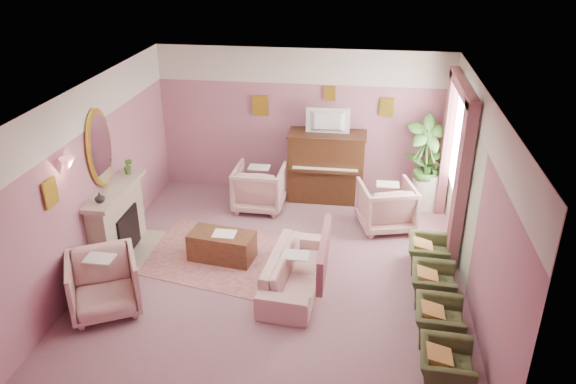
# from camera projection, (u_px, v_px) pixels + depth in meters

# --- Properties ---
(floor) EXTENTS (5.50, 6.00, 0.01)m
(floor) POSITION_uv_depth(u_px,v_px,m) (278.00, 272.00, 8.54)
(floor) COLOR #895C69
(floor) RESTS_ON ground
(ceiling) EXTENTS (5.50, 6.00, 0.01)m
(ceiling) POSITION_uv_depth(u_px,v_px,m) (277.00, 92.00, 7.35)
(ceiling) COLOR beige
(ceiling) RESTS_ON wall_back
(wall_back) EXTENTS (5.50, 0.02, 2.80)m
(wall_back) POSITION_uv_depth(u_px,v_px,m) (302.00, 123.00, 10.63)
(wall_back) COLOR #7B526C
(wall_back) RESTS_ON floor
(wall_front) EXTENTS (5.50, 0.02, 2.80)m
(wall_front) POSITION_uv_depth(u_px,v_px,m) (227.00, 322.00, 5.26)
(wall_front) COLOR #7B526C
(wall_front) RESTS_ON floor
(wall_left) EXTENTS (0.02, 6.00, 2.80)m
(wall_left) POSITION_uv_depth(u_px,v_px,m) (94.00, 178.00, 8.29)
(wall_left) COLOR #7B526C
(wall_left) RESTS_ON floor
(wall_right) EXTENTS (0.02, 6.00, 2.80)m
(wall_right) POSITION_uv_depth(u_px,v_px,m) (478.00, 201.00, 7.59)
(wall_right) COLOR #7B526C
(wall_right) RESTS_ON floor
(picture_rail_band) EXTENTS (5.50, 0.01, 0.65)m
(picture_rail_band) POSITION_uv_depth(u_px,v_px,m) (303.00, 66.00, 10.16)
(picture_rail_band) COLOR beige
(picture_rail_band) RESTS_ON wall_back
(stripe_panel) EXTENTS (0.01, 3.00, 2.15)m
(stripe_panel) POSITION_uv_depth(u_px,v_px,m) (461.00, 183.00, 8.90)
(stripe_panel) COLOR beige
(stripe_panel) RESTS_ON wall_right
(fireplace_surround) EXTENTS (0.30, 1.40, 1.10)m
(fireplace_surround) POSITION_uv_depth(u_px,v_px,m) (117.00, 223.00, 8.81)
(fireplace_surround) COLOR tan
(fireplace_surround) RESTS_ON floor
(fireplace_inset) EXTENTS (0.18, 0.72, 0.68)m
(fireplace_inset) POSITION_uv_depth(u_px,v_px,m) (125.00, 231.00, 8.87)
(fireplace_inset) COLOR black
(fireplace_inset) RESTS_ON floor
(fire_ember) EXTENTS (0.06, 0.54, 0.10)m
(fire_ember) POSITION_uv_depth(u_px,v_px,m) (129.00, 241.00, 8.94)
(fire_ember) COLOR orange
(fire_ember) RESTS_ON floor
(mantel_shelf) EXTENTS (0.40, 1.55, 0.07)m
(mantel_shelf) POSITION_uv_depth(u_px,v_px,m) (115.00, 190.00, 8.57)
(mantel_shelf) COLOR tan
(mantel_shelf) RESTS_ON fireplace_surround
(hearth) EXTENTS (0.55, 1.50, 0.02)m
(hearth) POSITION_uv_depth(u_px,v_px,m) (134.00, 253.00, 9.02)
(hearth) COLOR tan
(hearth) RESTS_ON floor
(mirror_frame) EXTENTS (0.04, 0.72, 1.20)m
(mirror_frame) POSITION_uv_depth(u_px,v_px,m) (99.00, 148.00, 8.29)
(mirror_frame) COLOR gold
(mirror_frame) RESTS_ON wall_left
(mirror_glass) EXTENTS (0.01, 0.60, 1.06)m
(mirror_glass) POSITION_uv_depth(u_px,v_px,m) (101.00, 148.00, 8.29)
(mirror_glass) COLOR white
(mirror_glass) RESTS_ON wall_left
(sconce_shade) EXTENTS (0.20, 0.20, 0.16)m
(sconce_shade) POSITION_uv_depth(u_px,v_px,m) (68.00, 164.00, 7.27)
(sconce_shade) COLOR #F08475
(sconce_shade) RESTS_ON wall_left
(piano) EXTENTS (1.40, 0.60, 1.30)m
(piano) POSITION_uv_depth(u_px,v_px,m) (326.00, 167.00, 10.60)
(piano) COLOR #331C0E
(piano) RESTS_ON floor
(piano_keyshelf) EXTENTS (1.30, 0.12, 0.06)m
(piano_keyshelf) POSITION_uv_depth(u_px,v_px,m) (325.00, 171.00, 10.26)
(piano_keyshelf) COLOR #331C0E
(piano_keyshelf) RESTS_ON piano
(piano_keys) EXTENTS (1.20, 0.08, 0.02)m
(piano_keys) POSITION_uv_depth(u_px,v_px,m) (325.00, 169.00, 10.24)
(piano_keys) COLOR white
(piano_keys) RESTS_ON piano
(piano_top) EXTENTS (1.45, 0.65, 0.04)m
(piano_top) POSITION_uv_depth(u_px,v_px,m) (327.00, 134.00, 10.32)
(piano_top) COLOR #331C0E
(piano_top) RESTS_ON piano
(television) EXTENTS (0.80, 0.12, 0.48)m
(television) POSITION_uv_depth(u_px,v_px,m) (328.00, 120.00, 10.15)
(television) COLOR black
(television) RESTS_ON piano
(print_back_left) EXTENTS (0.30, 0.03, 0.38)m
(print_back_left) POSITION_uv_depth(u_px,v_px,m) (260.00, 105.00, 10.56)
(print_back_left) COLOR gold
(print_back_left) RESTS_ON wall_back
(print_back_right) EXTENTS (0.26, 0.03, 0.34)m
(print_back_right) POSITION_uv_depth(u_px,v_px,m) (387.00, 107.00, 10.23)
(print_back_right) COLOR gold
(print_back_right) RESTS_ON wall_back
(print_back_mid) EXTENTS (0.22, 0.03, 0.26)m
(print_back_mid) POSITION_uv_depth(u_px,v_px,m) (330.00, 93.00, 10.27)
(print_back_mid) COLOR gold
(print_back_mid) RESTS_ON wall_back
(print_left_wall) EXTENTS (0.03, 0.28, 0.36)m
(print_left_wall) POSITION_uv_depth(u_px,v_px,m) (51.00, 193.00, 7.08)
(print_left_wall) COLOR gold
(print_left_wall) RESTS_ON wall_left
(window_blind) EXTENTS (0.03, 1.40, 1.80)m
(window_blind) POSITION_uv_depth(u_px,v_px,m) (461.00, 141.00, 8.86)
(window_blind) COLOR silver
(window_blind) RESTS_ON wall_right
(curtain_left) EXTENTS (0.16, 0.34, 2.60)m
(curtain_left) POSITION_uv_depth(u_px,v_px,m) (461.00, 188.00, 8.22)
(curtain_left) COLOR #864752
(curtain_left) RESTS_ON floor
(curtain_right) EXTENTS (0.16, 0.34, 2.60)m
(curtain_right) POSITION_uv_depth(u_px,v_px,m) (447.00, 144.00, 9.86)
(curtain_right) COLOR #864752
(curtain_right) RESTS_ON floor
(pelmet) EXTENTS (0.16, 2.20, 0.16)m
(pelmet) POSITION_uv_depth(u_px,v_px,m) (463.00, 87.00, 8.50)
(pelmet) COLOR #864752
(pelmet) RESTS_ON wall_right
(mantel_plant) EXTENTS (0.16, 0.16, 0.28)m
(mantel_plant) POSITION_uv_depth(u_px,v_px,m) (128.00, 166.00, 8.99)
(mantel_plant) COLOR #316122
(mantel_plant) RESTS_ON mantel_shelf
(mantel_vase) EXTENTS (0.16, 0.16, 0.16)m
(mantel_vase) POSITION_uv_depth(u_px,v_px,m) (100.00, 198.00, 8.07)
(mantel_vase) COLOR beige
(mantel_vase) RESTS_ON mantel_shelf
(area_rug) EXTENTS (2.81, 2.27, 0.01)m
(area_rug) POSITION_uv_depth(u_px,v_px,m) (223.00, 257.00, 8.92)
(area_rug) COLOR #A2605E
(area_rug) RESTS_ON floor
(coffee_table) EXTENTS (1.06, 0.63, 0.45)m
(coffee_table) POSITION_uv_depth(u_px,v_px,m) (222.00, 246.00, 8.80)
(coffee_table) COLOR #51301B
(coffee_table) RESTS_ON floor
(table_paper) EXTENTS (0.35, 0.28, 0.01)m
(table_paper) POSITION_uv_depth(u_px,v_px,m) (224.00, 234.00, 8.69)
(table_paper) COLOR white
(table_paper) RESTS_ON coffee_table
(sofa) EXTENTS (0.62, 1.86, 0.75)m
(sofa) POSITION_uv_depth(u_px,v_px,m) (296.00, 264.00, 8.05)
(sofa) COLOR #CB9D95
(sofa) RESTS_ON floor
(sofa_throw) EXTENTS (0.09, 1.41, 0.52)m
(sofa_throw) POSITION_uv_depth(u_px,v_px,m) (324.00, 253.00, 7.90)
(sofa_throw) COLOR #864752
(sofa_throw) RESTS_ON sofa
(floral_armchair_left) EXTENTS (0.88, 0.88, 0.92)m
(floral_armchair_left) POSITION_uv_depth(u_px,v_px,m) (259.00, 185.00, 10.31)
(floral_armchair_left) COLOR #CB9D95
(floral_armchair_left) RESTS_ON floor
(floral_armchair_right) EXTENTS (0.88, 0.88, 0.92)m
(floral_armchair_right) POSITION_uv_depth(u_px,v_px,m) (386.00, 203.00, 9.63)
(floral_armchair_right) COLOR #CB9D95
(floral_armchair_right) RESTS_ON floor
(floral_armchair_front) EXTENTS (0.88, 0.88, 0.92)m
(floral_armchair_front) POSITION_uv_depth(u_px,v_px,m) (103.00, 281.00, 7.51)
(floral_armchair_front) COLOR #CB9D95
(floral_armchair_front) RESTS_ON floor
(olive_chair_a) EXTENTS (0.50, 0.70, 0.61)m
(olive_chair_a) POSITION_uv_depth(u_px,v_px,m) (447.00, 361.00, 6.35)
(olive_chair_a) COLOR #3E4726
(olive_chair_a) RESTS_ON floor
(olive_chair_b) EXTENTS (0.50, 0.70, 0.61)m
(olive_chair_b) POSITION_uv_depth(u_px,v_px,m) (439.00, 316.00, 7.08)
(olive_chair_b) COLOR #3E4726
(olive_chair_b) RESTS_ON floor
(olive_chair_c) EXTENTS (0.50, 0.70, 0.61)m
(olive_chair_c) POSITION_uv_depth(u_px,v_px,m) (433.00, 280.00, 7.81)
(olive_chair_c) COLOR #3E4726
(olive_chair_c) RESTS_ON floor
(olive_chair_d) EXTENTS (0.50, 0.70, 0.61)m
(olive_chair_d) POSITION_uv_depth(u_px,v_px,m) (428.00, 250.00, 8.55)
(olive_chair_d) COLOR #3E4726
(olive_chair_d) RESTS_ON floor
(side_table) EXTENTS (0.52, 0.52, 0.70)m
(side_table) POSITION_uv_depth(u_px,v_px,m) (426.00, 190.00, 10.39)
(side_table) COLOR silver
(side_table) RESTS_ON floor
(side_plant_big) EXTENTS (0.30, 0.30, 0.34)m
(side_plant_big) POSITION_uv_depth(u_px,v_px,m) (429.00, 164.00, 10.17)
(side_plant_big) COLOR #316122
(side_plant_big) RESTS_ON side_table
(side_plant_small) EXTENTS (0.16, 0.16, 0.28)m
(side_plant_small) POSITION_uv_depth(u_px,v_px,m) (436.00, 168.00, 10.08)
(side_plant_small) COLOR #316122
(side_plant_small) RESTS_ON side_table
(palm_pot) EXTENTS (0.34, 0.34, 0.34)m
(palm_pot) POSITION_uv_depth(u_px,v_px,m) (421.00, 200.00, 10.42)
(palm_pot) COLOR #A1462C
(palm_pot) RESTS_ON floor
(palm_plant) EXTENTS (0.76, 0.76, 1.44)m
(palm_plant) POSITION_uv_depth(u_px,v_px,m) (426.00, 155.00, 10.04)
(palm_plant) COLOR #316122
(palm_plant) RESTS_ON palm_pot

